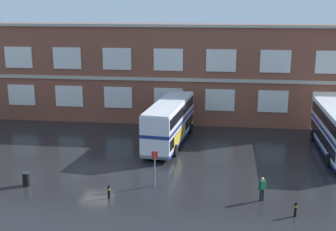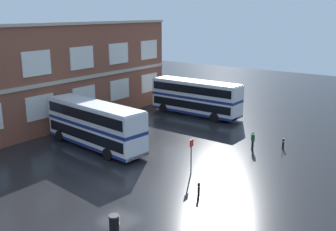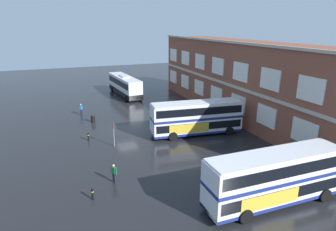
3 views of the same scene
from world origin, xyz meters
The scene contains 8 objects.
ground_plane centered at (0.00, 2.00, 0.00)m, with size 120.00×120.00×0.00m, color black.
brick_terminal_building centered at (1.37, 17.98, 5.28)m, with size 44.34×8.19×10.85m.
double_decker_near centered at (5.05, 7.44, 2.15)m, with size 3.82×11.22×4.07m.
waiting_passenger centered at (12.75, -4.22, 0.93)m, with size 0.57×0.46×1.70m.
bus_stand_flag centered at (5.18, -2.68, 1.64)m, with size 0.44×0.10×2.70m.
station_litter_bin centered at (-4.21, -3.73, 0.52)m, with size 0.60×0.60×1.03m.
safety_bollard_west centered at (2.36, -5.13, 0.49)m, with size 0.19×0.19×0.95m.
safety_bollard_east centered at (14.67, -6.28, 0.49)m, with size 0.19×0.19×0.95m.
Camera 1 is at (9.83, -32.65, 13.15)m, focal length 47.58 mm.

